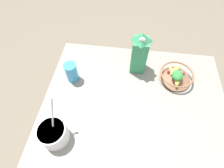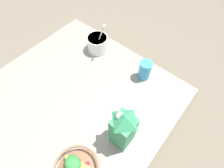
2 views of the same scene
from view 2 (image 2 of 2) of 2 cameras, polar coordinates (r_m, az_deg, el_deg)
name	(u,v)px [view 2 (image 2 of 2)]	position (r m, az deg, el deg)	size (l,w,h in m)	color
ground_plane	(75,103)	(1.01, -12.12, -6.08)	(6.00, 6.00, 0.00)	#665B4C
countertop	(74,101)	(0.99, -12.35, -5.49)	(0.99, 0.99, 0.04)	gray
milk_carton	(123,129)	(0.74, 3.65, -14.49)	(0.08, 0.08, 0.27)	#338C59
yogurt_tub	(98,43)	(1.13, -4.70, 13.18)	(0.13, 0.16, 0.25)	white
drinking_cup	(145,70)	(0.99, 10.67, 4.55)	(0.07, 0.07, 0.12)	#3893C6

